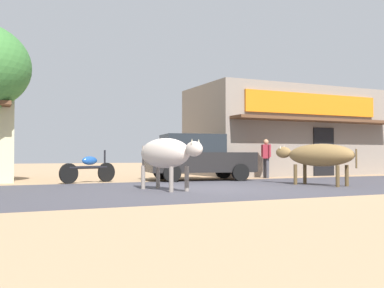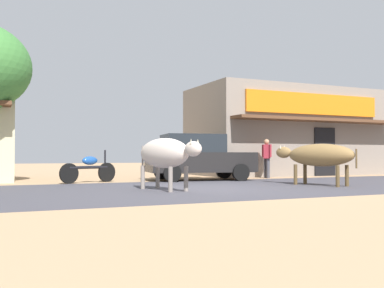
{
  "view_description": "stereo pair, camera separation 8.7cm",
  "coord_description": "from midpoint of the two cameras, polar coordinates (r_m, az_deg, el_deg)",
  "views": [
    {
      "loc": [
        -5.32,
        -10.95,
        0.9
      ],
      "look_at": [
        0.45,
        1.7,
        1.25
      ],
      "focal_mm": 41.97,
      "sensor_mm": 36.0,
      "label": 1
    },
    {
      "loc": [
        -5.24,
        -10.99,
        0.9
      ],
      "look_at": [
        0.45,
        1.7,
        1.25
      ],
      "focal_mm": 41.97,
      "sensor_mm": 36.0,
      "label": 2
    }
  ],
  "objects": [
    {
      "name": "cow_near_brown",
      "position": [
        11.5,
        -3.23,
        -1.23
      ],
      "size": [
        1.1,
        2.59,
        1.34
      ],
      "color": "beige",
      "rests_on": "ground"
    },
    {
      "name": "cow_far_dark",
      "position": [
        13.89,
        15.93,
        -1.4
      ],
      "size": [
        1.3,
        2.76,
        1.24
      ],
      "color": "olive",
      "rests_on": "ground"
    },
    {
      "name": "pedestrian_by_shop",
      "position": [
        17.85,
        9.61,
        -1.44
      ],
      "size": [
        0.43,
        0.61,
        1.53
      ],
      "color": "#3F3F47",
      "rests_on": "ground"
    },
    {
      "name": "asphalt_road",
      "position": [
        12.21,
        1.55,
        -5.65
      ],
      "size": [
        72.0,
        6.77,
        0.0
      ],
      "primitive_type": "cube",
      "color": "#44424A",
      "rests_on": "ground"
    },
    {
      "name": "storefront_right_club",
      "position": [
        21.75,
        11.74,
        1.49
      ],
      "size": [
        8.57,
        5.25,
        3.98
      ],
      "color": "gray",
      "rests_on": "ground"
    },
    {
      "name": "ground",
      "position": [
        12.21,
        1.55,
        -5.66
      ],
      "size": [
        80.0,
        80.0,
        0.0
      ],
      "primitive_type": "plane",
      "color": "tan"
    },
    {
      "name": "parked_motorcycle",
      "position": [
        15.01,
        -12.76,
        -3.01
      ],
      "size": [
        1.95,
        0.82,
        1.07
      ],
      "color": "black",
      "rests_on": "ground"
    },
    {
      "name": "parked_hatchback_car",
      "position": [
        16.15,
        0.88,
        -1.63
      ],
      "size": [
        4.0,
        2.45,
        1.64
      ],
      "color": "black",
      "rests_on": "ground"
    }
  ]
}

